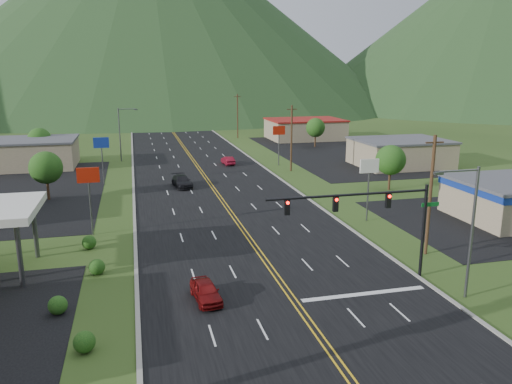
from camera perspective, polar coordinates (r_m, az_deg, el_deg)
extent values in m
cylinder|color=black|center=(38.69, 18.57, -4.25)|extent=(0.24, 0.24, 7.00)
cylinder|color=black|center=(35.05, 10.62, -0.32)|extent=(12.00, 0.18, 0.18)
cube|color=#0C591E|center=(38.36, 19.30, -1.35)|extent=(1.40, 0.06, 0.30)
cube|color=black|center=(36.52, 14.87, -0.96)|extent=(0.35, 0.28, 1.05)
sphere|color=#FF0C05|center=(36.28, 15.04, -0.49)|extent=(0.22, 0.22, 0.22)
cube|color=black|center=(34.80, 9.08, -1.37)|extent=(0.35, 0.28, 1.05)
sphere|color=#FF0C05|center=(34.55, 9.21, -0.89)|extent=(0.22, 0.22, 0.22)
cube|color=black|center=(33.62, 3.57, -1.76)|extent=(0.35, 0.28, 1.05)
sphere|color=#FF0C05|center=(33.36, 3.67, -1.26)|extent=(0.22, 0.22, 0.22)
cylinder|color=#59595E|center=(35.85, 23.43, -4.41)|extent=(0.20, 0.20, 9.00)
cylinder|color=#59595E|center=(33.99, 22.17, 2.27)|extent=(2.88, 0.12, 0.12)
cube|color=#59595E|center=(33.19, 20.14, 2.01)|extent=(0.60, 0.25, 0.18)
cylinder|color=#59595E|center=(87.56, -15.30, 6.31)|extent=(0.20, 0.20, 9.00)
cylinder|color=#59595E|center=(87.13, -14.52, 9.17)|extent=(2.88, 0.12, 0.12)
cube|color=#59595E|center=(87.14, -13.56, 9.15)|extent=(0.60, 0.25, 0.18)
cylinder|color=#59595E|center=(38.87, -25.42, -6.36)|extent=(0.36, 0.36, 5.00)
cylinder|color=#59595E|center=(44.47, -23.96, -3.78)|extent=(0.36, 0.36, 5.00)
cube|color=tan|center=(87.79, -25.73, 3.87)|extent=(18.00, 11.00, 4.20)
cube|color=#4C4C51|center=(87.49, -25.88, 5.32)|extent=(18.40, 11.40, 0.30)
cube|color=tan|center=(84.16, 16.15, 4.25)|extent=(14.00, 11.00, 4.00)
cube|color=#4C4C51|center=(83.86, 16.24, 5.70)|extent=(14.40, 11.40, 0.30)
cube|color=tan|center=(114.11, 5.61, 7.10)|extent=(16.00, 12.00, 4.20)
cube|color=maroon|center=(113.88, 5.64, 8.22)|extent=(16.40, 12.40, 0.30)
cylinder|color=#59595E|center=(48.71, -18.36, -1.85)|extent=(0.16, 0.16, 5.00)
cube|color=#A81909|center=(47.99, -18.64, 1.84)|extent=(2.00, 0.18, 1.40)
cylinder|color=#59595E|center=(70.15, -17.10, 2.82)|extent=(0.16, 0.16, 5.00)
cube|color=navy|center=(69.65, -17.28, 5.41)|extent=(2.00, 0.18, 1.40)
cylinder|color=#59595E|center=(51.86, 12.65, -0.56)|extent=(0.16, 0.16, 5.00)
cube|color=white|center=(51.19, 12.84, 2.92)|extent=(2.00, 0.18, 1.40)
cylinder|color=#59595E|center=(81.17, 2.62, 4.81)|extent=(0.16, 0.16, 5.00)
cube|color=#A81909|center=(80.74, 2.64, 7.05)|extent=(2.00, 0.18, 1.40)
cylinder|color=#382314|center=(64.17, -22.69, 0.49)|extent=(0.30, 0.30, 3.00)
sphere|color=#174313|center=(63.71, -22.89, 2.59)|extent=(3.84, 3.84, 3.84)
cylinder|color=#382314|center=(91.20, -23.36, 4.04)|extent=(0.30, 0.30, 3.00)
sphere|color=#174313|center=(90.88, -23.50, 5.53)|extent=(3.84, 3.84, 3.84)
cylinder|color=#382314|center=(66.55, 15.01, 1.52)|extent=(0.30, 0.30, 3.00)
sphere|color=#174313|center=(66.11, 15.13, 3.56)|extent=(3.84, 3.84, 3.84)
cylinder|color=#382314|center=(102.32, 6.78, 5.99)|extent=(0.30, 0.30, 3.00)
sphere|color=#174313|center=(102.03, 6.81, 7.32)|extent=(3.84, 3.84, 3.84)
cylinder|color=#382314|center=(43.11, 19.29, -0.44)|extent=(0.28, 0.28, 10.00)
cube|color=#382314|center=(42.32, 19.75, 5.35)|extent=(1.60, 0.12, 0.12)
cylinder|color=#382314|center=(76.23, 4.07, 6.11)|extent=(0.28, 0.28, 10.00)
cube|color=#382314|center=(75.79, 4.13, 9.41)|extent=(1.60, 0.12, 0.12)
cylinder|color=#382314|center=(114.74, -2.12, 8.65)|extent=(0.28, 0.28, 10.00)
cube|color=#382314|center=(114.44, -2.14, 10.84)|extent=(1.60, 0.12, 0.12)
cylinder|color=#382314|center=(154.01, -5.21, 9.86)|extent=(0.28, 0.28, 10.00)
cube|color=#382314|center=(153.79, -5.25, 11.50)|extent=(1.60, 0.12, 0.12)
cone|color=#1B3417|center=(238.72, -12.15, 19.96)|extent=(220.00, 220.00, 85.00)
cone|color=#1B3417|center=(250.08, 26.50, 16.85)|extent=(180.00, 180.00, 70.00)
imported|color=maroon|center=(33.95, -5.76, -11.25)|extent=(2.00, 4.06, 1.33)
imported|color=black|center=(66.59, -8.45, 1.18)|extent=(2.66, 5.28, 1.47)
imported|color=maroon|center=(82.01, -3.22, 3.59)|extent=(1.74, 4.13, 1.33)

